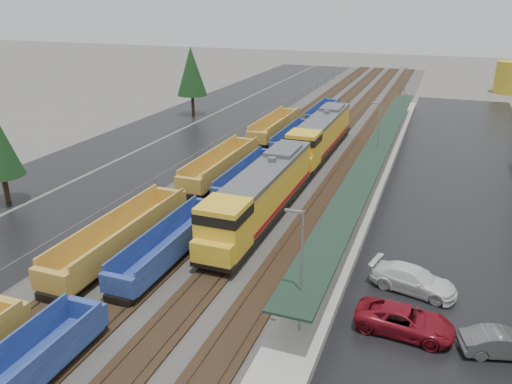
% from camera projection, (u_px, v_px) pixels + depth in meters
% --- Properties ---
extents(ballast_strip, '(20.00, 160.00, 0.08)m').
position_uv_depth(ballast_strip, '(313.00, 144.00, 66.30)').
color(ballast_strip, '#302D2B').
rests_on(ballast_strip, ground).
extents(trackbed, '(14.60, 160.00, 0.22)m').
position_uv_depth(trackbed, '(313.00, 143.00, 66.26)').
color(trackbed, black).
rests_on(trackbed, ground).
extents(west_parking_lot, '(10.00, 160.00, 0.02)m').
position_uv_depth(west_parking_lot, '(211.00, 134.00, 71.23)').
color(west_parking_lot, black).
rests_on(west_parking_lot, ground).
extents(west_road, '(9.00, 160.00, 0.02)m').
position_uv_depth(west_road, '(151.00, 128.00, 74.51)').
color(west_road, black).
rests_on(west_road, ground).
extents(east_commuter_lot, '(16.00, 100.00, 0.02)m').
position_uv_depth(east_commuter_lot, '(468.00, 186.00, 51.36)').
color(east_commuter_lot, black).
rests_on(east_commuter_lot, ground).
extents(station_platform, '(3.00, 80.00, 8.00)m').
position_uv_depth(station_platform, '(375.00, 169.00, 54.22)').
color(station_platform, '#9E9B93').
rests_on(station_platform, ground).
extents(chainlink_fence, '(0.08, 160.04, 2.02)m').
position_uv_depth(chainlink_fence, '(243.00, 129.00, 67.48)').
color(chainlink_fence, gray).
rests_on(chainlink_fence, ground).
extents(tree_west_far, '(4.84, 4.84, 11.00)m').
position_uv_depth(tree_west_far, '(191.00, 71.00, 79.99)').
color(tree_west_far, '#332316').
rests_on(tree_west_far, ground).
extents(locomotive_lead, '(3.28, 21.58, 4.89)m').
position_uv_depth(locomotive_lead, '(261.00, 195.00, 42.21)').
color(locomotive_lead, black).
rests_on(locomotive_lead, ground).
extents(locomotive_trail, '(3.28, 21.58, 4.89)m').
position_uv_depth(locomotive_trail, '(320.00, 135.00, 60.52)').
color(locomotive_trail, black).
rests_on(locomotive_trail, ground).
extents(well_string_yellow, '(2.85, 88.97, 2.52)m').
position_uv_depth(well_string_yellow, '(122.00, 237.00, 37.71)').
color(well_string_yellow, gold).
rests_on(well_string_yellow, ground).
extents(well_string_blue, '(2.51, 94.22, 2.23)m').
position_uv_depth(well_string_blue, '(217.00, 205.00, 43.80)').
color(well_string_blue, navy).
rests_on(well_string_blue, ground).
extents(storage_tank, '(6.30, 6.30, 6.30)m').
position_uv_depth(storage_tank, '(512.00, 77.00, 100.48)').
color(storage_tank, '#B29923').
rests_on(storage_tank, ground).
extents(parked_car_east_b, '(3.01, 5.80, 1.56)m').
position_uv_depth(parked_car_east_b, '(405.00, 321.00, 28.71)').
color(parked_car_east_b, maroon).
rests_on(parked_car_east_b, ground).
extents(parked_car_east_c, '(3.48, 6.00, 1.63)m').
position_uv_depth(parked_car_east_c, '(413.00, 280.00, 32.81)').
color(parked_car_east_c, white).
rests_on(parked_car_east_c, ground).
extents(parked_car_east_e, '(2.73, 4.68, 1.46)m').
position_uv_depth(parked_car_east_e, '(503.00, 343.00, 26.90)').
color(parked_car_east_e, '#525557').
rests_on(parked_car_east_e, ground).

